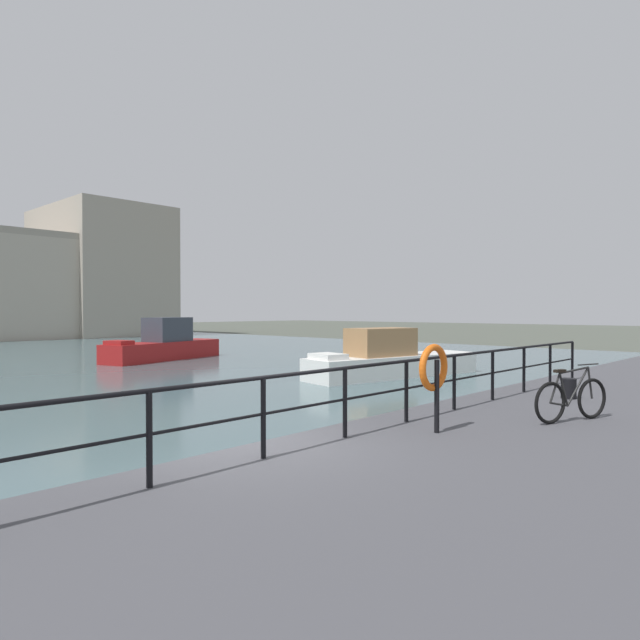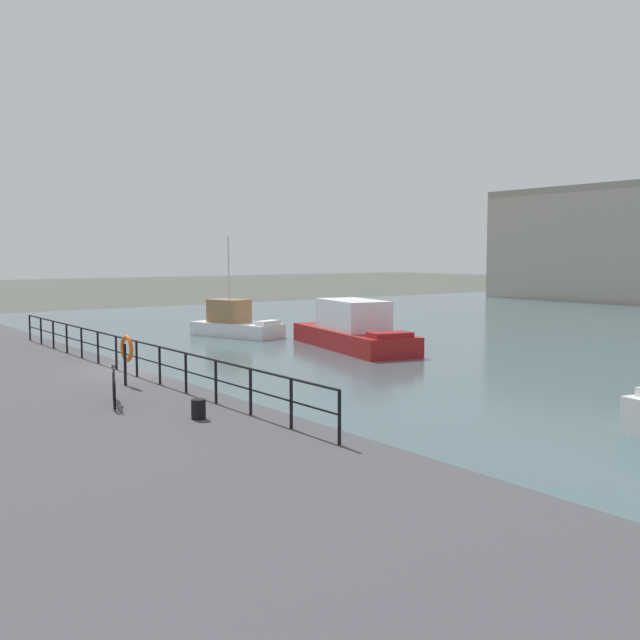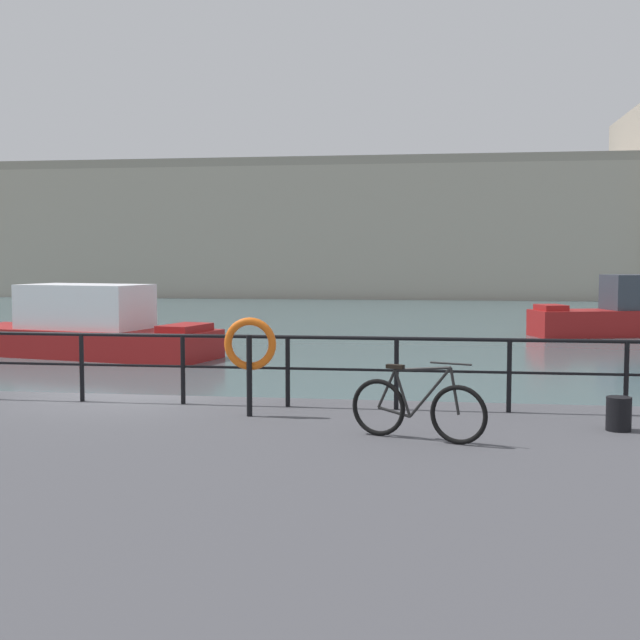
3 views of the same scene
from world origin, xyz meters
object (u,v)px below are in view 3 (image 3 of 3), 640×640
(mooring_bollard, at_px, (619,414))
(life_ring_stand, at_px, (250,347))
(harbor_building, at_px, (451,228))
(moored_red_daysailer, at_px, (631,314))
(parked_bicycle, at_px, (417,409))
(moored_blue_motorboat, at_px, (87,329))

(mooring_bollard, height_order, life_ring_stand, life_ring_stand)
(harbor_building, relative_size, mooring_bollard, 148.54)
(moored_red_daysailer, height_order, parked_bicycle, moored_red_daysailer)
(moored_blue_motorboat, bearing_deg, parked_bicycle, -42.49)
(moored_red_daysailer, bearing_deg, mooring_bollard, 61.22)
(moored_red_daysailer, bearing_deg, life_ring_stand, 51.08)
(harbor_building, relative_size, life_ring_stand, 46.78)
(moored_red_daysailer, height_order, mooring_bollard, moored_red_daysailer)
(moored_red_daysailer, relative_size, parked_bicycle, 5.16)
(moored_red_daysailer, xyz_separation_m, life_ring_stand, (-10.75, -25.72, 1.15))
(moored_blue_motorboat, height_order, moored_red_daysailer, moored_red_daysailer)
(harbor_building, xyz_separation_m, mooring_bollard, (1.36, -63.02, -4.58))
(mooring_bollard, bearing_deg, harbor_building, 91.24)
(harbor_building, distance_m, parked_bicycle, 64.12)
(moored_blue_motorboat, xyz_separation_m, life_ring_stand, (9.16, -15.37, 1.14))
(moored_blue_motorboat, height_order, life_ring_stand, life_ring_stand)
(moored_red_daysailer, xyz_separation_m, parked_bicycle, (-8.36, -27.00, 0.56))
(harbor_building, height_order, moored_red_daysailer, harbor_building)
(harbor_building, relative_size, parked_bicycle, 38.82)
(moored_red_daysailer, xyz_separation_m, mooring_bollard, (-5.80, -26.07, 0.39))
(moored_blue_motorboat, bearing_deg, mooring_bollard, -35.31)
(moored_red_daysailer, distance_m, mooring_bollard, 26.71)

